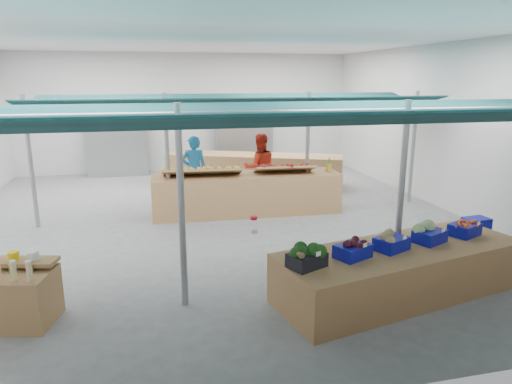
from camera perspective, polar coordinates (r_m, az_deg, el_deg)
floor at (r=10.98m, az=-5.30°, el=-3.62°), size 13.00×13.00×0.00m
hall at (r=11.91m, az=-6.58°, el=10.71°), size 13.00×13.00×13.00m
pole_grid at (r=9.01m, az=0.74°, el=4.40°), size 10.00×4.60×3.00m
awnings at (r=8.90m, az=0.76°, el=10.56°), size 9.50×7.08×0.30m
back_shelving_left at (r=16.57m, az=-16.98°, el=5.39°), size 2.00×0.50×2.00m
back_shelving_right at (r=16.88m, az=-1.49°, el=6.15°), size 2.00×0.50×2.00m
veg_counter at (r=7.59m, az=17.59°, el=-9.38°), size 4.20×2.15×0.78m
fruit_counter at (r=11.48m, az=-1.14°, el=-0.19°), size 4.70×1.30×1.00m
far_counter at (r=14.46m, az=-0.27°, el=2.78°), size 5.49×3.19×0.99m
crate_stack at (r=10.29m, az=25.71°, el=-4.51°), size 0.52×0.39×0.59m
vendor_left at (r=12.27m, az=-7.73°, el=2.69°), size 0.70×0.47×1.86m
vendor_right at (r=12.56m, az=0.47°, el=3.08°), size 0.93×0.74×1.86m
crate_broccoli at (r=6.39m, az=6.38°, el=-7.96°), size 0.60×0.52×0.35m
crate_beets at (r=6.82m, az=12.01°, el=-6.97°), size 0.60×0.52×0.29m
crate_celeriac at (r=7.25m, az=16.60°, el=-5.87°), size 0.60×0.52×0.31m
crate_cabbage at (r=7.77m, az=20.92°, el=-4.77°), size 0.60×0.52×0.35m
crate_carrots at (r=8.35m, az=24.63°, el=-4.20°), size 0.60×0.52×0.29m
sparrow at (r=6.16m, az=5.65°, el=-7.89°), size 0.12×0.09×0.11m
pole_ribbon at (r=7.47m, az=-0.26°, el=-3.43°), size 0.12×0.12×0.28m
apple_heap_yellow at (r=11.10m, az=-6.72°, el=2.74°), size 1.95×0.86×0.27m
apple_heap_red at (r=11.42m, az=3.61°, el=3.13°), size 1.55×0.82×0.27m
pineapple at (r=11.76m, az=9.12°, el=3.38°), size 0.14×0.14×0.39m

